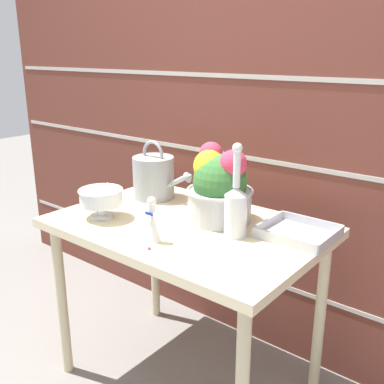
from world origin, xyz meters
name	(u,v)px	position (x,y,z in m)	size (l,w,h in m)	color
ground_plane	(187,379)	(0.00, 0.00, 0.00)	(12.00, 12.00, 0.00)	gray
brick_wall	(255,118)	(0.00, 0.49, 1.10)	(3.60, 0.08, 2.20)	brown
patio_table	(186,242)	(0.00, 0.00, 0.66)	(1.04, 0.70, 0.74)	beige
watering_can	(154,177)	(-0.32, 0.16, 0.84)	(0.33, 0.19, 0.26)	#93999E
crystal_pedestal_bowl	(101,198)	(-0.31, -0.17, 0.82)	(0.18, 0.18, 0.12)	silver
flower_planter	(219,187)	(0.08, 0.11, 0.88)	(0.27, 0.27, 0.30)	#ADADB2
glass_decanter	(236,207)	(0.22, 0.01, 0.85)	(0.08, 0.08, 0.35)	silver
figurine_vase	(152,223)	(0.02, -0.21, 0.81)	(0.06, 0.06, 0.17)	white
wire_tray	(298,234)	(0.40, 0.15, 0.75)	(0.26, 0.23, 0.04)	#B7B7BC
fallen_petal	(149,249)	(0.06, -0.27, 0.74)	(0.01, 0.01, 0.01)	#E03856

